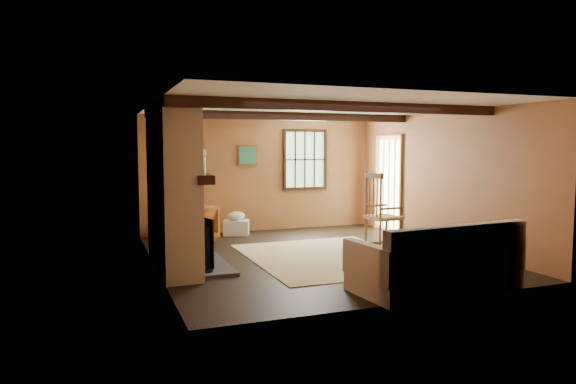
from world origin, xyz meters
name	(u,v)px	position (x,y,z in m)	size (l,w,h in m)	color
ground	(312,255)	(0.00, 0.00, 0.00)	(5.50, 5.50, 0.00)	black
room_envelope	(319,155)	(0.22, 0.26, 1.63)	(5.02, 5.52, 2.44)	#A75E3B
fireplace	(174,193)	(-2.23, 0.00, 1.10)	(1.02, 2.30, 2.40)	#99433B
rug	(329,257)	(0.20, -0.20, 0.00)	(2.50, 3.00, 0.01)	tan
rocking_chair	(381,215)	(1.49, 0.34, 0.56)	(0.99, 0.58, 1.33)	tan
sofa	(438,265)	(0.66, -2.41, 0.31)	(2.20, 1.13, 0.86)	white
firewood_pile	(169,230)	(-1.96, 2.60, 0.13)	(0.72, 0.13, 0.26)	brown
laundry_basket	(236,228)	(-0.65, 2.37, 0.15)	(0.50, 0.38, 0.30)	white
basket_pillow	(236,216)	(-0.65, 2.37, 0.39)	(0.35, 0.28, 0.18)	white
armchair	(192,223)	(-1.62, 1.94, 0.35)	(0.75, 0.77, 0.70)	#BF6026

